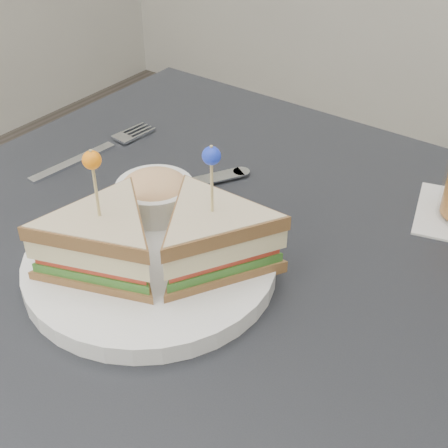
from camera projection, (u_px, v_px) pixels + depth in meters
table at (212, 315)px, 0.71m from camera, size 0.80×0.80×0.75m
plate_meal at (156, 240)px, 0.63m from camera, size 0.31×0.30×0.15m
cutlery_fork at (100, 149)px, 0.87m from camera, size 0.04×0.21×0.01m
cutlery_knife at (162, 190)px, 0.78m from camera, size 0.13×0.20×0.01m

